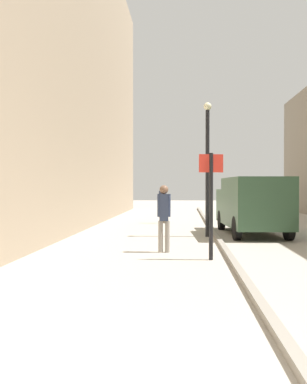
{
  "coord_description": "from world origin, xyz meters",
  "views": [
    {
      "loc": [
        0.46,
        -1.54,
        1.79
      ],
      "look_at": [
        -0.62,
        13.34,
        1.59
      ],
      "focal_mm": 39.61,
      "sensor_mm": 36.0,
      "label": 1
    }
  ],
  "objects_px": {
    "lamp_post": "(207,160)",
    "street_sign_post": "(211,196)",
    "pedestrian_mid_block": "(162,202)",
    "pedestrian_main_foreground": "(164,214)",
    "delivery_van": "(252,204)"
  },
  "relations": [
    {
      "from": "delivery_van",
      "to": "lamp_post",
      "type": "xyz_separation_m",
      "value": [
        -1.68,
        -0.77,
        1.58
      ]
    },
    {
      "from": "street_sign_post",
      "to": "pedestrian_main_foreground",
      "type": "bearing_deg",
      "value": -54.42
    },
    {
      "from": "street_sign_post",
      "to": "lamp_post",
      "type": "relative_size",
      "value": 0.55
    },
    {
      "from": "street_sign_post",
      "to": "lamp_post",
      "type": "xyz_separation_m",
      "value": [
        0.17,
        4.77,
        1.18
      ]
    },
    {
      "from": "pedestrian_main_foreground",
      "to": "pedestrian_mid_block",
      "type": "xyz_separation_m",
      "value": [
        -0.5,
        9.01,
        -0.01
      ]
    },
    {
      "from": "pedestrian_main_foreground",
      "to": "delivery_van",
      "type": "xyz_separation_m",
      "value": [
        3.05,
        4.44,
        0.09
      ]
    },
    {
      "from": "pedestrian_mid_block",
      "to": "lamp_post",
      "type": "xyz_separation_m",
      "value": [
        1.87,
        -5.34,
        1.68
      ]
    },
    {
      "from": "pedestrian_mid_block",
      "to": "delivery_van",
      "type": "xyz_separation_m",
      "value": [
        3.55,
        -4.57,
        0.11
      ]
    },
    {
      "from": "lamp_post",
      "to": "pedestrian_main_foreground",
      "type": "bearing_deg",
      "value": -110.48
    },
    {
      "from": "delivery_van",
      "to": "lamp_post",
      "type": "bearing_deg",
      "value": -159.06
    },
    {
      "from": "pedestrian_mid_block",
      "to": "pedestrian_main_foreground",
      "type": "bearing_deg",
      "value": -83.31
    },
    {
      "from": "pedestrian_main_foreground",
      "to": "pedestrian_mid_block",
      "type": "bearing_deg",
      "value": 89.41
    },
    {
      "from": "pedestrian_main_foreground",
      "to": "lamp_post",
      "type": "height_order",
      "value": "lamp_post"
    },
    {
      "from": "pedestrian_mid_block",
      "to": "street_sign_post",
      "type": "height_order",
      "value": "street_sign_post"
    },
    {
      "from": "lamp_post",
      "to": "street_sign_post",
      "type": "bearing_deg",
      "value": -92.09
    }
  ]
}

